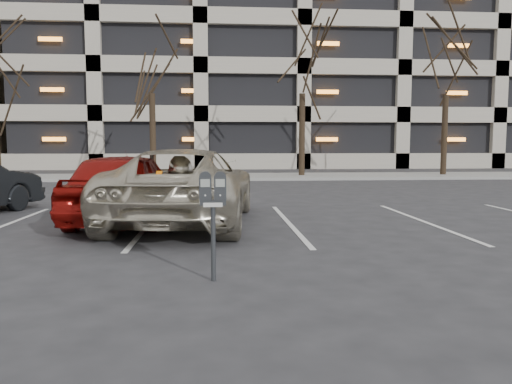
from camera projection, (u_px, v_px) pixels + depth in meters
The scene contains 10 objects.
ground at pixel (220, 248), 7.67m from camera, with size 140.00×140.00×0.00m, color #28282B.
sidewalk at pixel (218, 177), 23.54m from camera, with size 80.00×4.00×0.12m, color gray.
stall_lines at pixel (148, 225), 9.84m from camera, with size 16.90×5.20×0.00m.
parking_garage at pixel (362, 51), 41.30m from camera, with size 52.00×20.00×19.00m.
tree_b at pixel (151, 41), 22.71m from camera, with size 3.83×3.83×8.71m.
tree_c at pixel (303, 41), 23.25m from camera, with size 3.88×3.88×8.82m.
tree_d at pixel (448, 44), 23.79m from camera, with size 3.87×3.87×8.80m.
parking_meter at pixel (213, 199), 5.73m from camera, with size 0.32×0.13×1.25m.
suv_silver at pixel (185, 186), 10.05m from camera, with size 3.05×5.62×1.50m.
car_red at pixel (126, 187), 10.12m from camera, with size 1.72×4.28×1.46m, color maroon.
Camera 1 is at (-0.04, -7.57, 1.59)m, focal length 35.00 mm.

